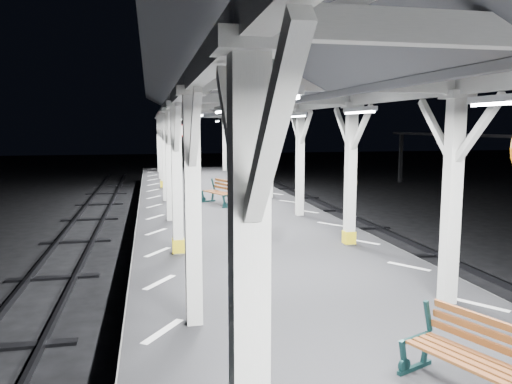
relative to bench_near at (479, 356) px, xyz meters
name	(u,v)px	position (x,y,z in m)	size (l,w,h in m)	color
ground	(290,324)	(-0.70, 4.55, -1.43)	(120.00, 120.00, 0.00)	black
platform	(291,299)	(-0.70, 4.55, -0.93)	(6.00, 50.00, 1.00)	black
hazard_stripes_left	(160,282)	(-3.15, 4.55, -0.43)	(1.00, 48.00, 0.01)	silver
hazard_stripes_right	(409,266)	(1.75, 4.55, -0.43)	(1.00, 48.00, 0.01)	silver
track_left	(10,344)	(-5.70, 4.55, -1.35)	(2.20, 60.00, 0.16)	#2D2D33
canopy	(293,83)	(-0.70, 4.53, 3.13)	(5.40, 49.00, 4.65)	silver
bench_near	(479,356)	(0.00, 0.00, 0.00)	(1.05, 1.59, 0.81)	#113030
bench_mid	(253,217)	(-0.68, 8.18, 0.00)	(1.03, 1.60, 0.81)	#113030
bench_far	(221,191)	(-0.82, 13.22, 0.03)	(1.14, 1.72, 0.88)	#113030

